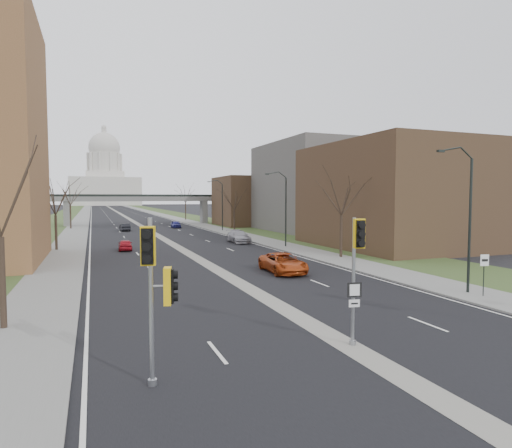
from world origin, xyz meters
TOP-DOWN VIEW (x-y plane):
  - ground at (0.00, 0.00)m, footprint 700.00×700.00m
  - road_surface at (0.00, 150.00)m, footprint 20.00×600.00m
  - median_strip at (0.00, 150.00)m, footprint 1.20×600.00m
  - sidewalk_right at (12.00, 150.00)m, footprint 4.00×600.00m
  - sidewalk_left at (-12.00, 150.00)m, footprint 4.00×600.00m
  - grass_verge_right at (18.00, 150.00)m, footprint 8.00×600.00m
  - grass_verge_left at (-18.00, 150.00)m, footprint 8.00×600.00m
  - commercial_block_near at (24.00, 28.00)m, footprint 16.00×20.00m
  - commercial_block_mid at (28.00, 52.00)m, footprint 18.00×22.00m
  - commercial_block_far at (22.00, 70.00)m, footprint 14.00×14.00m
  - pedestrian_bridge at (0.00, 80.00)m, footprint 34.00×3.00m
  - capitol at (0.00, 320.00)m, footprint 48.00×42.00m
  - streetlight_near at (10.99, 6.00)m, footprint 2.61×0.20m
  - streetlight_mid at (10.99, 32.00)m, footprint 2.61×0.20m
  - streetlight_far at (10.99, 58.00)m, footprint 2.61×0.20m
  - tree_left_b at (-13.00, 38.00)m, footprint 6.75×6.75m
  - tree_left_c at (-13.00, 72.00)m, footprint 7.65×7.65m
  - tree_right_a at (13.00, 22.00)m, footprint 7.20×7.20m
  - tree_right_b at (13.00, 55.00)m, footprint 6.30×6.30m
  - tree_right_c at (13.00, 95.00)m, footprint 7.65×7.65m
  - signal_pole_left at (-7.49, -0.20)m, footprint 1.12×0.87m
  - signal_pole_median at (0.18, 0.63)m, footprint 0.63×0.84m
  - speed_limit_sign at (11.86, 4.97)m, footprint 0.51×0.15m
  - car_left_near at (-5.95, 35.65)m, footprint 1.63×3.66m
  - car_left_far at (-4.07, 63.88)m, footprint 1.73×4.10m
  - car_right_near at (4.49, 16.77)m, footprint 2.76×5.55m
  - car_right_mid at (8.30, 38.83)m, footprint 2.31×5.40m
  - car_right_far at (5.62, 68.48)m, footprint 1.72×4.00m

SIDE VIEW (x-z plane):
  - ground at x=0.00m, z-range 0.00..0.00m
  - median_strip at x=0.00m, z-range -0.01..0.01m
  - road_surface at x=0.00m, z-range 0.00..0.01m
  - grass_verge_right at x=18.00m, z-range 0.00..0.10m
  - grass_verge_left at x=-18.00m, z-range 0.00..0.10m
  - sidewalk_right at x=12.00m, z-range 0.00..0.12m
  - sidewalk_left at x=-12.00m, z-range 0.00..0.12m
  - car_left_near at x=-5.95m, z-range 0.00..1.22m
  - car_left_far at x=-4.07m, z-range 0.00..1.32m
  - car_right_far at x=5.62m, z-range 0.00..1.35m
  - car_right_near at x=4.49m, z-range 0.00..1.51m
  - car_right_mid at x=8.30m, z-range 0.00..1.55m
  - speed_limit_sign at x=11.86m, z-range 0.57..2.99m
  - signal_pole_left at x=-7.49m, z-range 0.81..6.03m
  - signal_pole_median at x=0.18m, z-range 0.99..6.05m
  - pedestrian_bridge at x=0.00m, z-range 1.62..8.07m
  - commercial_block_far at x=22.00m, z-range 0.00..10.00m
  - tree_right_b at x=13.00m, z-range 1.71..9.93m
  - commercial_block_near at x=24.00m, z-range 0.00..12.00m
  - tree_left_b at x=-13.00m, z-range 1.82..10.63m
  - tree_right_a at x=13.00m, z-range 1.94..11.34m
  - streetlight_near at x=10.99m, z-range 2.60..11.30m
  - streetlight_mid at x=10.99m, z-range 2.60..11.30m
  - streetlight_far at x=10.99m, z-range 2.60..11.30m
  - tree_left_c at x=-13.00m, z-range 2.05..12.04m
  - tree_right_c at x=13.00m, z-range 2.05..12.04m
  - commercial_block_mid at x=28.00m, z-range 0.00..15.00m
  - capitol at x=0.00m, z-range -9.28..46.47m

